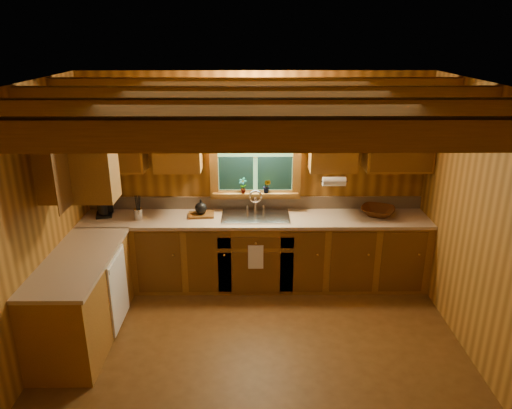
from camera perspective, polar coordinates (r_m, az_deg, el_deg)
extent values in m
plane|color=#5A3815|center=(4.88, 0.07, -18.41)|extent=(4.20, 4.20, 0.00)
plane|color=brown|center=(3.85, 0.09, 13.54)|extent=(4.20, 4.20, 0.00)
plane|color=brown|center=(5.98, -0.08, 3.15)|extent=(4.20, 0.00, 4.20)
plane|color=brown|center=(2.59, 0.47, -21.96)|extent=(4.20, 0.00, 4.20)
plane|color=brown|center=(4.68, -26.64, -3.99)|extent=(0.00, 3.80, 3.80)
plane|color=brown|center=(4.71, 26.61, -3.83)|extent=(0.00, 3.80, 3.80)
cube|color=brown|center=(2.68, 0.31, 8.33)|extent=(4.20, 0.14, 0.18)
cube|color=brown|center=(3.47, 0.15, 10.99)|extent=(4.20, 0.14, 0.18)
cube|color=brown|center=(4.26, 0.04, 12.67)|extent=(4.20, 0.14, 0.18)
cube|color=brown|center=(5.06, -0.03, 13.82)|extent=(4.20, 0.14, 0.18)
cube|color=brown|center=(6.01, -0.06, -5.68)|extent=(4.20, 0.62, 0.86)
cube|color=brown|center=(5.33, -19.95, -10.58)|extent=(0.62, 1.60, 0.86)
cube|color=tan|center=(5.83, -0.06, -1.69)|extent=(4.20, 0.66, 0.04)
cube|color=tan|center=(5.12, -20.43, -6.23)|extent=(0.64, 1.60, 0.04)
cube|color=tan|center=(6.07, -0.07, 0.21)|extent=(4.20, 0.02, 0.16)
cube|color=white|center=(5.40, -16.02, -9.70)|extent=(0.02, 0.60, 0.80)
cube|color=brown|center=(5.92, -16.90, 7.51)|extent=(0.78, 0.34, 0.78)
cube|color=brown|center=(5.75, -9.36, 7.75)|extent=(0.55, 0.34, 0.78)
cube|color=brown|center=(5.76, 9.20, 7.78)|extent=(0.55, 0.34, 0.78)
cube|color=brown|center=(5.94, 16.70, 7.56)|extent=(0.78, 0.34, 0.78)
cube|color=brown|center=(5.03, -22.62, 4.73)|extent=(0.34, 1.10, 0.78)
cube|color=brown|center=(5.78, -0.08, 9.69)|extent=(1.12, 0.08, 0.10)
cube|color=brown|center=(6.01, -0.07, 1.21)|extent=(1.12, 0.08, 0.10)
cube|color=brown|center=(5.90, -5.06, 5.34)|extent=(0.10, 0.08, 0.80)
cube|color=brown|center=(5.90, 4.90, 5.36)|extent=(0.10, 0.08, 0.80)
cube|color=#3F7230|center=(5.91, -0.08, 5.45)|extent=(0.92, 0.01, 0.80)
cube|color=#113030|center=(5.94, -2.39, 3.74)|extent=(0.42, 0.02, 0.42)
cube|color=#113030|center=(5.94, 2.24, 3.75)|extent=(0.42, 0.02, 0.42)
cylinder|color=black|center=(5.88, -0.08, 5.58)|extent=(0.92, 0.01, 0.01)
cube|color=brown|center=(5.96, -0.07, 1.27)|extent=(1.06, 0.14, 0.04)
cylinder|color=black|center=(5.74, -0.08, 11.95)|extent=(0.08, 0.03, 0.08)
cylinder|color=black|center=(5.68, -1.10, 11.86)|extent=(0.09, 0.17, 0.08)
cylinder|color=black|center=(5.69, 0.95, 11.86)|extent=(0.09, 0.17, 0.08)
sphere|color=#FFE0A5|center=(5.64, -1.73, 11.07)|extent=(0.13, 0.13, 0.13)
sphere|color=#FFE0A5|center=(5.64, 1.59, 11.07)|extent=(0.13, 0.13, 0.13)
cylinder|color=white|center=(5.69, 9.26, 2.72)|extent=(0.27, 0.11, 0.11)
cube|color=white|center=(5.68, -0.03, -6.28)|extent=(0.18, 0.01, 0.30)
cube|color=silver|center=(5.83, -0.06, -1.43)|extent=(0.82, 0.48, 0.02)
cube|color=#262628|center=(5.86, -1.92, -2.02)|extent=(0.34, 0.40, 0.14)
cube|color=#262628|center=(5.86, 1.80, -2.01)|extent=(0.34, 0.40, 0.14)
cylinder|color=silver|center=(5.96, -0.07, 0.14)|extent=(0.04, 0.04, 0.22)
torus|color=silver|center=(5.87, -0.07, 0.96)|extent=(0.16, 0.02, 0.16)
cube|color=black|center=(6.15, -17.59, -1.14)|extent=(0.18, 0.22, 0.03)
cube|color=black|center=(6.16, -17.56, 0.47)|extent=(0.18, 0.08, 0.31)
cube|color=black|center=(6.04, -17.93, 1.37)|extent=(0.18, 0.20, 0.04)
cylinder|color=black|center=(6.09, -17.75, -0.48)|extent=(0.11, 0.11, 0.13)
cylinder|color=silver|center=(5.90, -13.81, -1.11)|extent=(0.11, 0.11, 0.13)
cylinder|color=black|center=(5.85, -14.07, 0.11)|extent=(0.03, 0.03, 0.19)
cylinder|color=black|center=(5.86, -13.92, 0.14)|extent=(0.01, 0.01, 0.19)
cylinder|color=black|center=(5.86, -13.76, 0.17)|extent=(0.03, 0.03, 0.19)
cylinder|color=black|center=(5.87, -13.65, 0.19)|extent=(0.04, 0.05, 0.19)
cube|color=brown|center=(5.90, -6.53, -1.22)|extent=(0.33, 0.24, 0.03)
sphere|color=black|center=(5.86, -6.56, -0.43)|extent=(0.15, 0.15, 0.15)
cylinder|color=black|center=(5.83, -6.60, 0.42)|extent=(0.02, 0.02, 0.04)
imported|color=#48230C|center=(6.05, 14.29, -0.80)|extent=(0.52, 0.52, 0.10)
imported|color=brown|center=(5.89, -1.58, 2.25)|extent=(0.12, 0.11, 0.20)
imported|color=brown|center=(5.91, 1.31, 2.20)|extent=(0.12, 0.11, 0.18)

